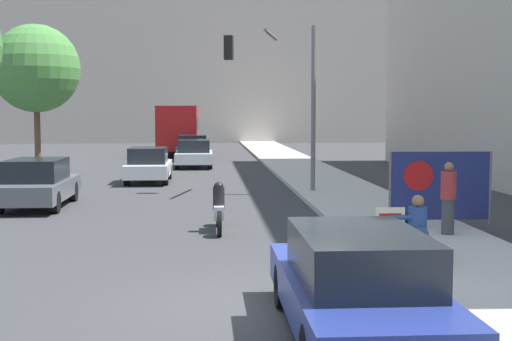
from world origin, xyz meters
name	(u,v)px	position (x,y,z in m)	size (l,w,h in m)	color
ground_plane	(274,307)	(0.00, 0.00, 0.00)	(160.00, 160.00, 0.00)	#38383A
sidewalk_curb	(338,190)	(3.73, 15.00, 0.07)	(3.21, 90.00, 0.15)	beige
seated_protester	(418,226)	(2.83, 2.28, 0.81)	(1.00, 0.77, 1.23)	#474C56
jogger_on_sidewalk	(448,198)	(4.39, 5.17, 0.97)	(0.34, 0.34, 1.62)	#424247
protest_banner	(440,186)	(4.68, 6.64, 1.08)	(2.55, 0.06, 1.77)	slate
traffic_light_pole	(281,80)	(1.62, 14.53, 4.00)	(3.17, 2.93, 5.69)	slate
parked_car_curbside	(357,284)	(0.89, -1.54, 0.71)	(1.75, 4.77, 1.41)	navy
car_on_road_nearest	(37,183)	(-6.07, 11.48, 0.73)	(1.79, 4.48, 1.47)	#565B60
car_on_road_midblock	(149,165)	(-3.35, 18.99, 0.71)	(1.71, 4.13, 1.43)	white
car_on_road_distant	(194,154)	(-1.62, 26.75, 0.72)	(1.87, 4.22, 1.44)	white
car_on_road_far_lane	(193,148)	(-1.80, 32.22, 0.75)	(1.90, 4.18, 1.51)	navy
city_bus_on_road	(179,127)	(-2.84, 38.92, 1.87)	(2.55, 10.46, 3.26)	red
motorcycle_on_road	(219,210)	(-0.70, 6.80, 0.52)	(0.28, 2.15, 1.20)	silver
street_tree_midblock	(36,69)	(-8.76, 23.25, 4.85)	(4.04, 4.04, 6.88)	brown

